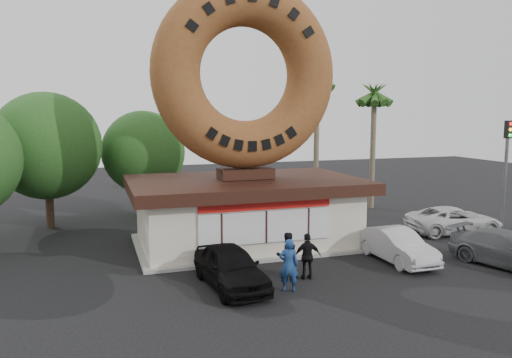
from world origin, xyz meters
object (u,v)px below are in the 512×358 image
object	(u,v)px
car_black	(231,267)
car_grey	(510,250)
person_left	(289,265)
car_silver	(397,245)
donut_shop	(246,209)
traffic_signal	(506,162)
giant_donut	(245,74)
person_center	(287,255)
car_white	(454,220)
person_right	(308,256)
street_lamp	(175,143)

from	to	relation	value
car_black	car_grey	distance (m)	11.94
person_left	car_silver	bearing A→B (deg)	-141.59
donut_shop	traffic_signal	distance (m)	14.30
traffic_signal	car_black	bearing A→B (deg)	-167.20
donut_shop	traffic_signal	size ratio (longest dim) A/B	1.84
giant_donut	car_silver	bearing A→B (deg)	-41.61
person_left	person_center	distance (m)	1.49
donut_shop	car_white	world-z (taller)	donut_shop
giant_donut	car_grey	world-z (taller)	giant_donut
giant_donut	car_grey	bearing A→B (deg)	-36.35
car_silver	giant_donut	bearing A→B (deg)	137.12
donut_shop	person_right	distance (m)	5.88
street_lamp	car_silver	xyz separation A→B (m)	(7.30, -14.84, -3.77)
person_center	car_silver	size ratio (longest dim) A/B	0.42
person_left	car_white	size ratio (longest dim) A/B	0.38
person_center	person_right	distance (m)	0.81
person_right	car_black	size ratio (longest dim) A/B	0.40
person_right	car_white	world-z (taller)	person_right
giant_donut	person_left	distance (m)	10.00
person_left	car_grey	size ratio (longest dim) A/B	0.38
donut_shop	street_lamp	bearing A→B (deg)	100.50
traffic_signal	car_grey	bearing A→B (deg)	-131.61
street_lamp	traffic_signal	bearing A→B (deg)	-37.14
car_black	car_white	xyz separation A→B (m)	(13.75, 4.44, -0.06)
donut_shop	giant_donut	size ratio (longest dim) A/B	1.25
donut_shop	car_white	size ratio (longest dim) A/B	2.19
car_black	car_grey	world-z (taller)	car_black
giant_donut	person_left	xyz separation A→B (m)	(-0.43, -6.80, -7.31)
giant_donut	person_left	world-z (taller)	giant_donut
street_lamp	person_left	distance (m)	17.22
car_grey	car_white	world-z (taller)	car_grey
person_right	donut_shop	bearing A→B (deg)	-72.89
car_black	car_silver	size ratio (longest dim) A/B	1.05
street_lamp	car_white	xyz separation A→B (m)	(13.28, -11.27, -3.77)
donut_shop	car_white	bearing A→B (deg)	-6.29
donut_shop	car_grey	distance (m)	11.89
street_lamp	person_left	world-z (taller)	street_lamp
person_right	car_silver	world-z (taller)	person_right
car_black	traffic_signal	bearing A→B (deg)	7.39
street_lamp	person_center	xyz separation A→B (m)	(1.91, -15.40, -3.56)
traffic_signal	person_left	world-z (taller)	traffic_signal
giant_donut	car_grey	size ratio (longest dim) A/B	1.76
person_left	person_center	world-z (taller)	person_left
traffic_signal	car_silver	bearing A→B (deg)	-161.69
donut_shop	traffic_signal	bearing A→B (deg)	-8.10
car_grey	street_lamp	bearing A→B (deg)	105.41
street_lamp	traffic_signal	size ratio (longest dim) A/B	1.32
traffic_signal	car_silver	distance (m)	9.54
car_silver	person_right	bearing A→B (deg)	-169.86
car_silver	car_grey	xyz separation A→B (m)	(4.10, -2.18, 0.02)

